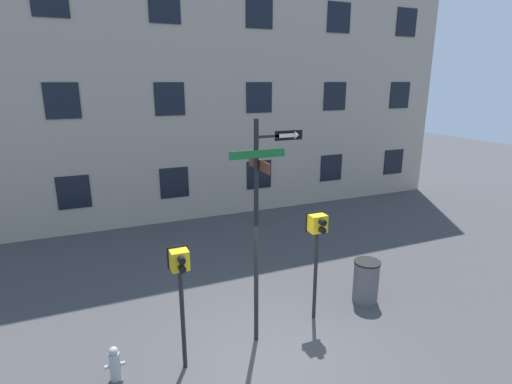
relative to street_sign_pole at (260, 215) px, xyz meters
The scene contains 7 objects.
ground_plane 2.77m from the street_sign_pole, 96.55° to the right, with size 60.00×60.00×0.00m, color #424244.
building_facade 8.84m from the street_sign_pole, 90.50° to the left, with size 24.00×0.64×12.14m.
street_sign_pole is the anchor object (origin of this frame).
pedestrian_signal_left 1.84m from the street_sign_pole, behind, with size 0.37×0.40×2.38m.
pedestrian_signal_right 1.63m from the street_sign_pole, ahead, with size 0.42×0.40×2.47m.
fire_hydrant 3.70m from the street_sign_pole, behind, with size 0.35×0.19×0.66m.
trash_bin 3.70m from the street_sign_pole, ahead, with size 0.63×0.63×1.03m.
Camera 1 is at (-2.77, -5.95, 5.15)m, focal length 28.00 mm.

